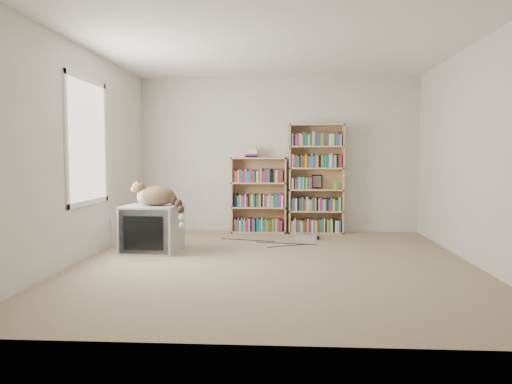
# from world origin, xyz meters

# --- Properties ---
(floor) EXTENTS (4.50, 5.00, 0.01)m
(floor) POSITION_xyz_m (0.00, 0.00, 0.00)
(floor) COLOR tan
(floor) RESTS_ON ground
(wall_back) EXTENTS (4.50, 0.02, 2.50)m
(wall_back) POSITION_xyz_m (0.00, 2.50, 1.25)
(wall_back) COLOR silver
(wall_back) RESTS_ON floor
(wall_front) EXTENTS (4.50, 0.02, 2.50)m
(wall_front) POSITION_xyz_m (0.00, -2.50, 1.25)
(wall_front) COLOR silver
(wall_front) RESTS_ON floor
(wall_left) EXTENTS (0.02, 5.00, 2.50)m
(wall_left) POSITION_xyz_m (-2.25, 0.00, 1.25)
(wall_left) COLOR silver
(wall_left) RESTS_ON floor
(wall_right) EXTENTS (0.02, 5.00, 2.50)m
(wall_right) POSITION_xyz_m (2.25, 0.00, 1.25)
(wall_right) COLOR silver
(wall_right) RESTS_ON floor
(ceiling) EXTENTS (4.50, 5.00, 0.02)m
(ceiling) POSITION_xyz_m (0.00, 0.00, 2.50)
(ceiling) COLOR white
(ceiling) RESTS_ON wall_back
(window) EXTENTS (0.02, 1.22, 1.52)m
(window) POSITION_xyz_m (-2.24, 0.20, 1.40)
(window) COLOR white
(window) RESTS_ON wall_left
(crt_tv) EXTENTS (0.73, 0.68, 0.60)m
(crt_tv) POSITION_xyz_m (-1.58, 0.62, 0.30)
(crt_tv) COLOR #A6A6A9
(crt_tv) RESTS_ON floor
(cat) EXTENTS (0.73, 0.50, 0.56)m
(cat) POSITION_xyz_m (-1.46, 0.55, 0.69)
(cat) COLOR #392317
(cat) RESTS_ON crt_tv
(bookcase_tall) EXTENTS (0.87, 0.30, 1.73)m
(bookcase_tall) POSITION_xyz_m (0.60, 2.36, 0.83)
(bookcase_tall) COLOR tan
(bookcase_tall) RESTS_ON floor
(bookcase_short) EXTENTS (0.88, 0.30, 1.21)m
(bookcase_short) POSITION_xyz_m (-0.31, 2.36, 0.55)
(bookcase_short) COLOR tan
(bookcase_short) RESTS_ON floor
(book_stack) EXTENTS (0.22, 0.29, 0.15)m
(book_stack) POSITION_xyz_m (-0.43, 2.35, 1.28)
(book_stack) COLOR red
(book_stack) RESTS_ON bookcase_short
(green_mug) EXTENTS (0.09, 0.09, 0.10)m
(green_mug) POSITION_xyz_m (0.92, 2.34, 0.76)
(green_mug) COLOR #5BBA35
(green_mug) RESTS_ON bookcase_tall
(framed_print) EXTENTS (0.17, 0.05, 0.22)m
(framed_print) POSITION_xyz_m (0.62, 2.44, 0.82)
(framed_print) COLOR black
(framed_print) RESTS_ON bookcase_tall
(dvd_player) EXTENTS (0.38, 0.32, 0.08)m
(dvd_player) POSITION_xyz_m (0.45, 1.75, 0.04)
(dvd_player) COLOR silver
(dvd_player) RESTS_ON floor
(wall_outlet) EXTENTS (0.01, 0.08, 0.13)m
(wall_outlet) POSITION_xyz_m (-2.24, 0.96, 0.32)
(wall_outlet) COLOR silver
(wall_outlet) RESTS_ON wall_left
(floor_cables) EXTENTS (1.20, 0.70, 0.01)m
(floor_cables) POSITION_xyz_m (-0.21, 1.29, 0.00)
(floor_cables) COLOR black
(floor_cables) RESTS_ON floor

